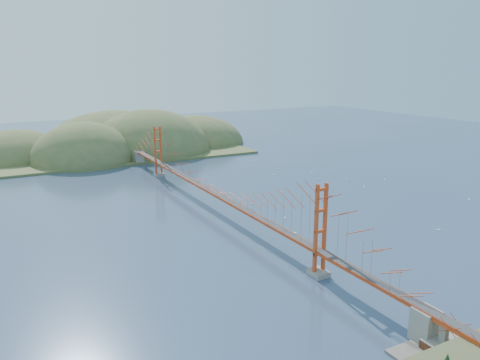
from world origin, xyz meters
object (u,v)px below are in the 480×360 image
bridge (213,172)px  sailboat_0 (285,217)px  sailboat_2 (364,186)px  fort (443,344)px  sailboat_1 (318,179)px

bridge → sailboat_0: (8.78, -9.72, -6.86)m
sailboat_0 → sailboat_2: size_ratio=1.11×
fort → sailboat_1: fort is taller
sailboat_0 → sailboat_2: sailboat_0 is taller
bridge → sailboat_2: (35.10, -0.31, -6.87)m
fort → sailboat_1: (30.08, 57.59, -0.51)m
fort → sailboat_0: 39.18m
sailboat_2 → sailboat_0: bearing=-160.3°
bridge → sailboat_0: bridge is taller
sailboat_1 → sailboat_2: (4.62, -9.92, -0.02)m
sailboat_1 → sailboat_0: (-21.70, -19.33, -0.01)m
fort → sailboat_0: size_ratio=5.74×
fort → bridge: bearing=90.5°
bridge → fort: size_ratio=25.51×
sailboat_1 → sailboat_0: bearing=-138.3°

